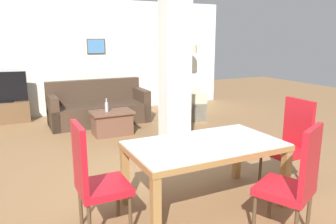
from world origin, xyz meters
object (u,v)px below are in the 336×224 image
at_px(dining_chair_head_left, 94,176).
at_px(dining_chair_near_right, 295,179).
at_px(dining_chair_head_right, 290,140).
at_px(tv_stand, 4,113).
at_px(bottle, 107,107).
at_px(floor_lamp, 190,55).
at_px(armchair, 183,106).
at_px(standing_person, 176,81).
at_px(dining_table, 205,155).
at_px(sofa, 98,109).
at_px(tv_screen, 1,88).
at_px(coffee_table, 112,123).

bearing_deg(dining_chair_head_left, dining_chair_near_right, 61.81).
relative_size(dining_chair_head_right, tv_stand, 1.04).
distance_m(bottle, floor_lamp, 3.35).
relative_size(dining_chair_head_right, armchair, 1.00).
distance_m(dining_chair_head_left, armchair, 4.67).
bearing_deg(standing_person, dining_chair_near_right, 174.99).
relative_size(dining_chair_near_right, standing_person, 0.64).
relative_size(dining_table, armchair, 1.51).
xyz_separation_m(sofa, tv_screen, (-1.85, 0.87, 0.47)).
distance_m(coffee_table, bottle, 0.33).
bearing_deg(dining_chair_near_right, tv_screen, 87.23).
xyz_separation_m(tv_stand, tv_screen, (0.00, 0.00, 0.54)).
bearing_deg(dining_table, tv_stand, 111.93).
distance_m(coffee_table, floor_lamp, 3.37).
bearing_deg(sofa, armchair, 166.81).
relative_size(bottle, tv_screen, 0.25).
relative_size(dining_chair_head_right, floor_lamp, 0.67).
distance_m(sofa, coffee_table, 1.00).
xyz_separation_m(dining_table, sofa, (-0.13, 4.06, -0.27)).
bearing_deg(armchair, tv_screen, -89.30).
xyz_separation_m(dining_chair_near_right, tv_stand, (-2.39, 5.79, -0.35)).
height_order(dining_chair_head_left, coffee_table, dining_chair_head_left).
relative_size(dining_table, dining_chair_near_right, 1.51).
bearing_deg(tv_stand, dining_chair_head_left, -81.04).
height_order(coffee_table, bottle, bottle).
bearing_deg(floor_lamp, bottle, -148.49).
bearing_deg(tv_stand, bottle, -46.60).
bearing_deg(tv_screen, coffee_table, 143.78).
bearing_deg(sofa, dining_table, 91.83).
bearing_deg(tv_screen, dining_table, 120.82).
height_order(bottle, tv_stand, bottle).
relative_size(dining_chair_near_right, floor_lamp, 0.67).
bearing_deg(dining_chair_head_right, bottle, 25.66).
bearing_deg(armchair, bottle, -53.82).
distance_m(sofa, tv_stand, 2.05).
relative_size(dining_chair_near_right, bottle, 4.22).
xyz_separation_m(dining_chair_head_left, tv_stand, (-0.78, 4.92, -0.35)).
bearing_deg(tv_screen, armchair, 169.54).
bearing_deg(floor_lamp, sofa, -165.29).
height_order(coffee_table, tv_stand, tv_stand).
bearing_deg(bottle, sofa, 84.83).
distance_m(dining_chair_head_right, dining_chair_head_left, 2.46).
xyz_separation_m(bottle, tv_screen, (-1.76, 1.86, 0.22)).
bearing_deg(floor_lamp, armchair, -126.12).
xyz_separation_m(dining_chair_near_right, dining_chair_head_left, (-1.61, 0.86, 0.00)).
distance_m(sofa, armchair, 1.90).
relative_size(tv_stand, floor_lamp, 0.64).
relative_size(dining_table, coffee_table, 2.09).
relative_size(dining_table, standing_person, 0.97).
bearing_deg(dining_chair_near_right, armchair, 48.44).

